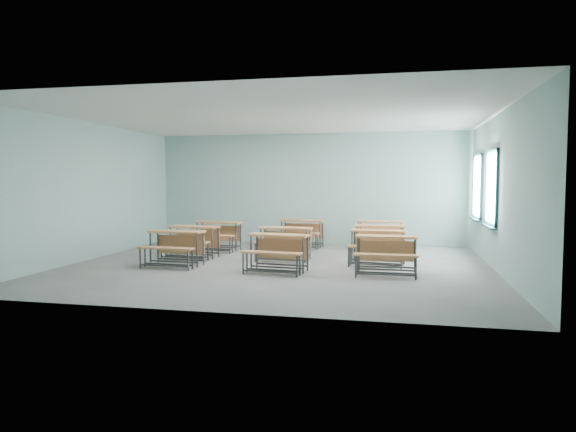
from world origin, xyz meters
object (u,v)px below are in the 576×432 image
object	(u,v)px
desk_unit_r0c1	(278,247)
desk_unit_r0c2	(386,249)
desk_unit_r3c2	(379,230)
desk_unit_r2c0	(217,231)
desk_unit_r3c1	(301,229)
desk_unit_r1c1	(284,238)
desk_unit_r0c0	(174,243)
desk_unit_r2c2	(380,236)
desk_unit_r1c0	(192,237)
desk_unit_r1c2	(378,242)

from	to	relation	value
desk_unit_r0c1	desk_unit_r0c2	bearing A→B (deg)	10.26
desk_unit_r0c2	desk_unit_r3c2	distance (m)	3.72
desk_unit_r2c0	desk_unit_r3c1	distance (m)	2.32
desk_unit_r3c1	desk_unit_r3c2	xyz separation A→B (m)	(2.13, 0.05, 0.00)
desk_unit_r2c0	desk_unit_r1c1	bearing A→B (deg)	-25.85
desk_unit_r0c0	desk_unit_r3c1	bearing A→B (deg)	63.18
desk_unit_r2c0	desk_unit_r3c2	world-z (taller)	same
desk_unit_r0c0	desk_unit_r0c1	world-z (taller)	same
desk_unit_r0c2	desk_unit_r2c2	size ratio (longest dim) A/B	0.97
desk_unit_r3c1	desk_unit_r0c0	bearing A→B (deg)	-114.02
desk_unit_r1c0	desk_unit_r2c2	size ratio (longest dim) A/B	1.03
desk_unit_r1c2	desk_unit_r3c2	size ratio (longest dim) A/B	1.00
desk_unit_r1c0	desk_unit_r0c2	bearing A→B (deg)	-8.99
desk_unit_r0c0	desk_unit_r1c1	size ratio (longest dim) A/B	1.01
desk_unit_r1c1	desk_unit_r2c0	bearing A→B (deg)	152.69
desk_unit_r2c0	desk_unit_r3c1	world-z (taller)	same
desk_unit_r2c2	desk_unit_r3c1	size ratio (longest dim) A/B	0.97
desk_unit_r1c0	desk_unit_r2c2	bearing A→B (deg)	21.21
desk_unit_r0c2	desk_unit_r1c1	size ratio (longest dim) A/B	0.97
desk_unit_r1c1	desk_unit_r1c0	bearing A→B (deg)	-173.40
desk_unit_r1c2	desk_unit_r1c1	bearing A→B (deg)	178.54
desk_unit_r1c2	desk_unit_r2c2	xyz separation A→B (m)	(-0.00, 1.27, 0.00)
desk_unit_r0c2	desk_unit_r2c0	world-z (taller)	same
desk_unit_r0c0	desk_unit_r2c0	world-z (taller)	same
desk_unit_r1c2	desk_unit_r3c1	size ratio (longest dim) A/B	0.99
desk_unit_r1c1	desk_unit_r3c2	size ratio (longest dim) A/B	0.97
desk_unit_r1c0	desk_unit_r2c0	world-z (taller)	same
desk_unit_r1c0	desk_unit_r2c2	distance (m)	4.52
desk_unit_r3c1	desk_unit_r1c1	bearing A→B (deg)	-82.95
desk_unit_r1c0	desk_unit_r1c1	distance (m)	2.22
desk_unit_r0c0	desk_unit_r0c2	xyz separation A→B (m)	(4.50, -0.05, 0.00)
desk_unit_r0c0	desk_unit_r2c0	bearing A→B (deg)	92.10
desk_unit_r3c2	desk_unit_r0c0	bearing A→B (deg)	-133.90
desk_unit_r0c1	desk_unit_r0c2	xyz separation A→B (m)	(2.16, 0.17, 0.00)
desk_unit_r0c0	desk_unit_r1c0	xyz separation A→B (m)	(-0.08, 1.16, 0.00)
desk_unit_r3c2	desk_unit_r1c2	bearing A→B (deg)	-83.57
desk_unit_r0c2	desk_unit_r1c1	xyz separation A→B (m)	(-2.36, 1.37, 0.00)
desk_unit_r0c2	desk_unit_r3c2	size ratio (longest dim) A/B	0.95
desk_unit_r2c2	desk_unit_r2c0	bearing A→B (deg)	175.26
desk_unit_r0c0	desk_unit_r1c1	world-z (taller)	same
desk_unit_r0c1	desk_unit_r3c2	size ratio (longest dim) A/B	1.01
desk_unit_r0c2	desk_unit_r3c1	distance (m)	4.38
desk_unit_r2c2	desk_unit_r3c2	world-z (taller)	same
desk_unit_r1c0	desk_unit_r2c0	size ratio (longest dim) A/B	1.02
desk_unit_r3c2	desk_unit_r1c0	bearing A→B (deg)	-144.67
desk_unit_r1c0	desk_unit_r3c1	world-z (taller)	same
desk_unit_r0c1	desk_unit_r2c0	size ratio (longest dim) A/B	1.02
desk_unit_r0c0	desk_unit_r1c0	distance (m)	1.17
desk_unit_r1c0	desk_unit_r2c0	xyz separation A→B (m)	(0.13, 1.35, 0.00)
desk_unit_r3c1	desk_unit_r0c2	bearing A→B (deg)	-50.68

